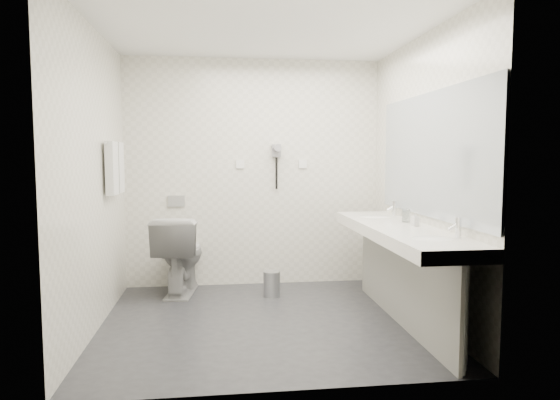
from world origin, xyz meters
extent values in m
plane|color=#292A2E|center=(0.00, 0.00, 0.00)|extent=(2.80, 2.80, 0.00)
plane|color=white|center=(0.00, 0.00, 2.50)|extent=(2.80, 2.80, 0.00)
plane|color=white|center=(0.00, 1.30, 1.25)|extent=(2.80, 0.00, 2.80)
plane|color=white|center=(0.00, -1.30, 1.25)|extent=(2.80, 0.00, 2.80)
plane|color=white|center=(-1.40, 0.00, 1.25)|extent=(0.00, 2.60, 2.60)
plane|color=white|center=(1.40, 0.00, 1.25)|extent=(0.00, 2.60, 2.60)
cube|color=white|center=(1.12, -0.20, 0.80)|extent=(0.55, 2.20, 0.10)
cube|color=gray|center=(1.15, -0.20, 0.38)|extent=(0.03, 2.15, 0.75)
cylinder|color=silver|center=(1.18, -1.24, 0.38)|extent=(0.06, 0.06, 0.75)
cylinder|color=silver|center=(1.18, 0.84, 0.38)|extent=(0.06, 0.06, 0.75)
cube|color=#B2BCC6|center=(1.39, -0.20, 1.45)|extent=(0.02, 2.20, 1.05)
ellipsoid|color=white|center=(1.12, -0.85, 0.83)|extent=(0.40, 0.31, 0.05)
ellipsoid|color=white|center=(1.12, 0.45, 0.83)|extent=(0.40, 0.31, 0.05)
cylinder|color=silver|center=(1.32, -0.85, 0.92)|extent=(0.04, 0.04, 0.15)
cylinder|color=silver|center=(1.32, 0.45, 0.92)|extent=(0.04, 0.04, 0.15)
imported|color=silver|center=(1.25, -0.22, 0.91)|extent=(0.07, 0.07, 0.12)
cylinder|color=silver|center=(1.27, 0.03, 0.91)|extent=(0.08, 0.08, 0.12)
cylinder|color=silver|center=(1.30, 0.07, 0.90)|extent=(0.07, 0.07, 0.10)
imported|color=white|center=(-0.80, 1.02, 0.41)|extent=(0.56, 0.86, 0.82)
cube|color=#B2B5BA|center=(-0.85, 1.29, 0.95)|extent=(0.18, 0.02, 0.12)
cylinder|color=#B2B5BA|center=(0.14, 0.77, 0.12)|extent=(0.20, 0.20, 0.25)
cylinder|color=#B2B5BA|center=(0.14, 0.77, 0.25)|extent=(0.18, 0.18, 0.02)
cylinder|color=silver|center=(-1.35, 0.55, 1.55)|extent=(0.02, 0.62, 0.02)
cube|color=silver|center=(-1.34, 0.41, 1.33)|extent=(0.07, 0.24, 0.48)
cube|color=silver|center=(-1.34, 0.69, 1.33)|extent=(0.07, 0.24, 0.48)
cube|color=gray|center=(0.25, 1.27, 1.50)|extent=(0.10, 0.04, 0.14)
cylinder|color=gray|center=(0.25, 1.20, 1.53)|extent=(0.08, 0.14, 0.08)
cylinder|color=black|center=(0.25, 1.26, 1.25)|extent=(0.02, 0.02, 0.35)
cube|color=white|center=(-0.15, 1.29, 1.35)|extent=(0.09, 0.02, 0.09)
cube|color=white|center=(0.55, 1.29, 1.35)|extent=(0.09, 0.02, 0.09)
camera|label=1|loc=(-0.40, -4.20, 1.44)|focal=31.82mm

